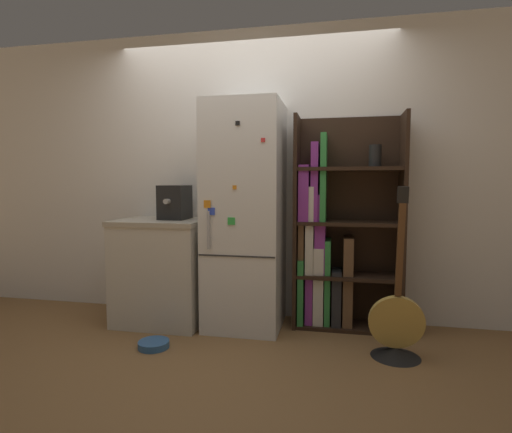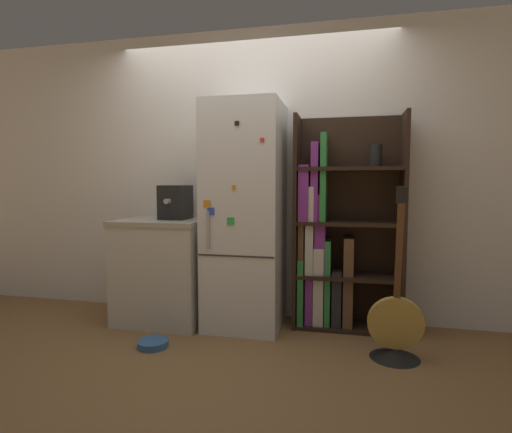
# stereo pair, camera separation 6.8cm
# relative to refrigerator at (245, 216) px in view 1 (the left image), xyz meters

# --- Properties ---
(ground_plane) EXTENTS (16.00, 16.00, 0.00)m
(ground_plane) POSITION_rel_refrigerator_xyz_m (0.00, -0.15, -0.94)
(ground_plane) COLOR olive
(wall_back) EXTENTS (8.00, 0.05, 2.60)m
(wall_back) POSITION_rel_refrigerator_xyz_m (0.00, 0.33, 0.36)
(wall_back) COLOR white
(wall_back) RESTS_ON ground_plane
(refrigerator) EXTENTS (0.63, 0.63, 1.89)m
(refrigerator) POSITION_rel_refrigerator_xyz_m (0.00, 0.00, 0.00)
(refrigerator) COLOR white
(refrigerator) RESTS_ON ground_plane
(bookshelf) EXTENTS (0.89, 0.35, 1.78)m
(bookshelf) POSITION_rel_refrigerator_xyz_m (0.73, 0.16, -0.19)
(bookshelf) COLOR black
(bookshelf) RESTS_ON ground_plane
(kitchen_counter) EXTENTS (0.77, 0.67, 0.91)m
(kitchen_counter) POSITION_rel_refrigerator_xyz_m (-0.73, -0.02, -0.49)
(kitchen_counter) COLOR beige
(kitchen_counter) RESTS_ON ground_plane
(espresso_machine) EXTENTS (0.23, 0.33, 0.30)m
(espresso_machine) POSITION_rel_refrigerator_xyz_m (-0.64, 0.02, 0.11)
(espresso_machine) COLOR black
(espresso_machine) RESTS_ON kitchen_counter
(guitar) EXTENTS (0.38, 0.34, 1.20)m
(guitar) POSITION_rel_refrigerator_xyz_m (1.18, -0.41, -0.77)
(guitar) COLOR black
(guitar) RESTS_ON ground_plane
(pet_bowl) EXTENTS (0.23, 0.23, 0.05)m
(pet_bowl) POSITION_rel_refrigerator_xyz_m (-0.56, -0.60, -0.91)
(pet_bowl) COLOR #3366A5
(pet_bowl) RESTS_ON ground_plane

